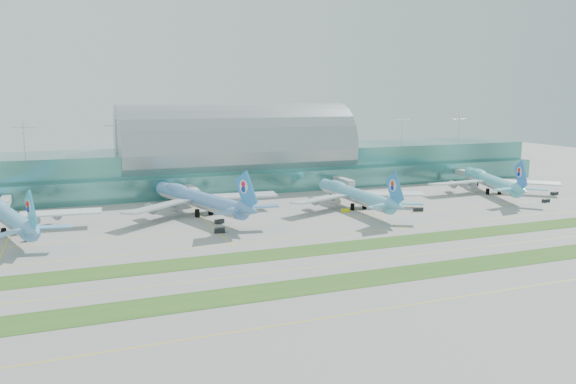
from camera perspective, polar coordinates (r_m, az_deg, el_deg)
name	(u,v)px	position (r m, az deg, el deg)	size (l,w,h in m)	color
ground	(351,248)	(177.83, 6.42, -5.68)	(700.00, 700.00, 0.00)	gray
terminal	(237,160)	(293.54, -5.19, 3.30)	(340.00, 69.10, 36.00)	#3D7A75
grass_strip_near	(399,274)	(154.60, 11.24, -8.19)	(420.00, 12.00, 0.08)	#2D591E
grass_strip_far	(348,246)	(179.52, 6.12, -5.52)	(420.00, 12.00, 0.08)	#2D591E
taxiline_a	(445,299)	(139.12, 15.70, -10.45)	(420.00, 0.35, 0.01)	yellow
taxiline_b	(373,260)	(166.03, 8.65, -6.86)	(420.00, 0.35, 0.01)	yellow
taxiline_c	(327,235)	(193.42, 3.95, -4.37)	(420.00, 0.35, 0.01)	yellow
taxiline_d	(302,222)	(212.99, 1.45, -3.03)	(420.00, 0.35, 0.01)	yellow
airliner_a	(9,216)	(217.33, -26.50, -2.20)	(59.42, 68.90, 19.42)	#62A5D7
airliner_b	(198,198)	(227.72, -9.12, -0.61)	(65.37, 75.84, 21.41)	#5C8FCB
airliner_c	(354,194)	(239.38, 6.72, -0.19)	(62.49, 70.82, 19.52)	#61B9D6
airliner_d	(491,180)	(291.75, 19.91, 1.12)	(60.66, 70.56, 20.07)	#60C4D4
gse_b	(31,239)	(203.70, -24.67, -4.32)	(3.51, 1.65, 1.47)	black
gse_c	(220,230)	(197.33, -6.96, -3.89)	(3.71, 2.22, 1.66)	black
gse_d	(219,222)	(211.16, -6.98, -3.00)	(3.49, 1.61, 1.55)	black
gse_e	(346,211)	(231.12, 5.87, -1.88)	(3.30, 1.69, 1.36)	#D4CE0C
gse_f	(418,209)	(238.11, 13.09, -1.72)	(3.91, 1.60, 1.55)	black
gse_g	(546,201)	(276.68, 24.73, -0.79)	(3.66, 1.56, 1.45)	black
gse_h	(554,193)	(299.14, 25.44, -0.11)	(3.96, 1.98, 1.47)	black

